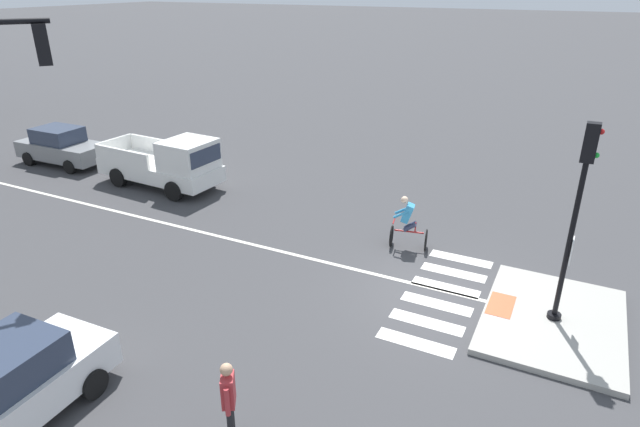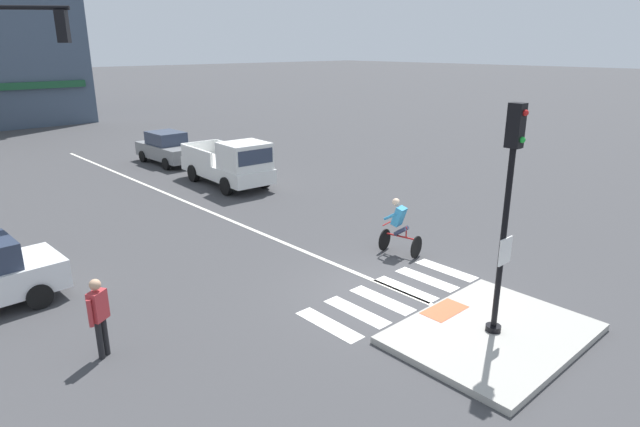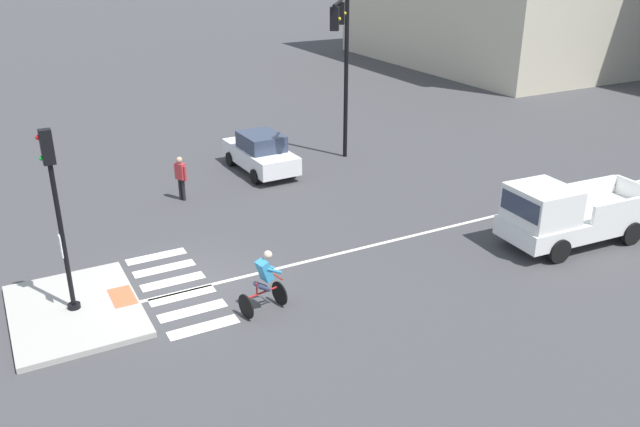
% 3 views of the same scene
% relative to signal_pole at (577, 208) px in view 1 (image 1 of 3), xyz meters
% --- Properties ---
extents(ground_plane, '(300.00, 300.00, 0.00)m').
position_rel_signal_pole_xyz_m(ground_plane, '(0.00, 2.87, -3.01)').
color(ground_plane, '#3D3D3F').
extents(traffic_island, '(4.21, 3.14, 0.15)m').
position_rel_signal_pole_xyz_m(traffic_island, '(0.00, 0.01, -2.93)').
color(traffic_island, '#A3A099').
rests_on(traffic_island, ground).
extents(tactile_pad_front, '(1.10, 0.60, 0.01)m').
position_rel_signal_pole_xyz_m(tactile_pad_front, '(0.00, 1.23, -2.85)').
color(tactile_pad_front, '#DB5B38').
rests_on(tactile_pad_front, traffic_island).
extents(signal_pole, '(0.44, 0.38, 4.75)m').
position_rel_signal_pole_xyz_m(signal_pole, '(0.00, 0.00, 0.00)').
color(signal_pole, black).
rests_on(signal_pole, traffic_island).
extents(crosswalk_stripe_a, '(0.44, 1.80, 0.01)m').
position_rel_signal_pole_xyz_m(crosswalk_stripe_a, '(-2.22, 2.72, -3.00)').
color(crosswalk_stripe_a, silver).
rests_on(crosswalk_stripe_a, ground).
extents(crosswalk_stripe_b, '(0.44, 1.80, 0.01)m').
position_rel_signal_pole_xyz_m(crosswalk_stripe_b, '(-1.33, 2.72, -3.00)').
color(crosswalk_stripe_b, silver).
rests_on(crosswalk_stripe_b, ground).
extents(crosswalk_stripe_c, '(0.44, 1.80, 0.01)m').
position_rel_signal_pole_xyz_m(crosswalk_stripe_c, '(-0.44, 2.72, -3.00)').
color(crosswalk_stripe_c, silver).
rests_on(crosswalk_stripe_c, ground).
extents(crosswalk_stripe_d, '(0.44, 1.80, 0.01)m').
position_rel_signal_pole_xyz_m(crosswalk_stripe_d, '(0.44, 2.72, -3.00)').
color(crosswalk_stripe_d, silver).
rests_on(crosswalk_stripe_d, ground).
extents(crosswalk_stripe_e, '(0.44, 1.80, 0.01)m').
position_rel_signal_pole_xyz_m(crosswalk_stripe_e, '(1.33, 2.72, -3.00)').
color(crosswalk_stripe_e, silver).
rests_on(crosswalk_stripe_e, ground).
extents(crosswalk_stripe_f, '(0.44, 1.80, 0.01)m').
position_rel_signal_pole_xyz_m(crosswalk_stripe_f, '(2.22, 2.72, -3.00)').
color(crosswalk_stripe_f, silver).
rests_on(crosswalk_stripe_f, ground).
extents(lane_centre_line, '(0.14, 28.00, 0.01)m').
position_rel_signal_pole_xyz_m(lane_centre_line, '(0.24, 12.87, -3.00)').
color(lane_centre_line, silver).
rests_on(lane_centre_line, ground).
extents(car_white_cross_left, '(4.15, 1.94, 1.64)m').
position_rel_signal_pole_xyz_m(car_white_cross_left, '(-7.95, 8.67, -2.20)').
color(car_white_cross_left, white).
rests_on(car_white_cross_left, ground).
extents(car_grey_eastbound_distant, '(1.90, 4.13, 1.64)m').
position_rel_signal_pole_xyz_m(car_grey_eastbound_distant, '(3.14, 20.62, -2.20)').
color(car_grey_eastbound_distant, slate).
rests_on(car_grey_eastbound_distant, ground).
extents(pickup_truck_white_eastbound_far, '(2.27, 5.20, 2.08)m').
position_rel_signal_pole_xyz_m(pickup_truck_white_eastbound_far, '(2.96, 14.37, -2.03)').
color(pickup_truck_white_eastbound_far, white).
rests_on(pickup_truck_white_eastbound_far, ground).
extents(cyclist, '(0.86, 1.20, 1.68)m').
position_rel_signal_pole_xyz_m(cyclist, '(2.20, 4.41, -2.14)').
color(cyclist, black).
rests_on(cyclist, ground).
extents(pedestrian_at_curb_left, '(0.48, 0.37, 1.67)m').
position_rel_signal_pole_xyz_m(pedestrian_at_curb_left, '(-6.37, 4.83, -2.03)').
color(pedestrian_at_curb_left, black).
rests_on(pedestrian_at_curb_left, ground).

